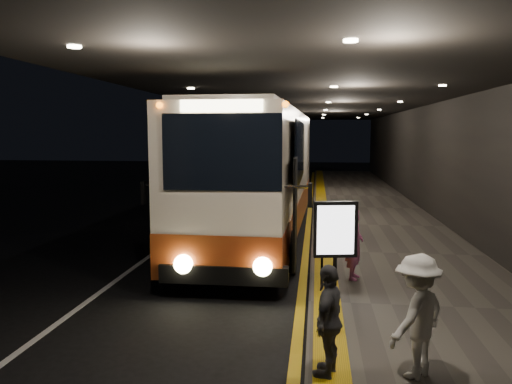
# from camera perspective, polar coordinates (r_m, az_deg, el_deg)

# --- Properties ---
(ground) EXTENTS (90.00, 90.00, 0.00)m
(ground) POSITION_cam_1_polar(r_m,az_deg,el_deg) (12.94, -4.98, -7.95)
(ground) COLOR black
(lane_line_white) EXTENTS (0.12, 50.00, 0.01)m
(lane_line_white) POSITION_cam_1_polar(r_m,az_deg,el_deg) (18.10, -7.30, -3.74)
(lane_line_white) COLOR silver
(lane_line_white) RESTS_ON ground
(kerb_stripe_yellow) EXTENTS (0.18, 50.00, 0.01)m
(kerb_stripe_yellow) POSITION_cam_1_polar(r_m,az_deg,el_deg) (17.56, 5.98, -4.05)
(kerb_stripe_yellow) COLOR gold
(kerb_stripe_yellow) RESTS_ON ground
(sidewalk) EXTENTS (4.50, 50.00, 0.15)m
(sidewalk) POSITION_cam_1_polar(r_m,az_deg,el_deg) (17.67, 13.80, -3.90)
(sidewalk) COLOR #514C44
(sidewalk) RESTS_ON ground
(tactile_strip) EXTENTS (0.50, 50.00, 0.01)m
(tactile_strip) POSITION_cam_1_polar(r_m,az_deg,el_deg) (17.53, 7.62, -3.58)
(tactile_strip) COLOR gold
(tactile_strip) RESTS_ON sidewalk
(terminal_wall) EXTENTS (0.10, 50.00, 6.00)m
(terminal_wall) POSITION_cam_1_polar(r_m,az_deg,el_deg) (17.80, 21.31, 5.38)
(terminal_wall) COLOR black
(terminal_wall) RESTS_ON ground
(support_columns) EXTENTS (0.80, 24.80, 4.40)m
(support_columns) POSITION_cam_1_polar(r_m,az_deg,el_deg) (16.79, -7.26, 3.00)
(support_columns) COLOR black
(support_columns) RESTS_ON ground
(canopy) EXTENTS (9.00, 50.00, 0.40)m
(canopy) POSITION_cam_1_polar(r_m,az_deg,el_deg) (17.30, 6.67, 11.07)
(canopy) COLOR black
(canopy) RESTS_ON support_columns
(coach_main) EXTENTS (2.89, 12.58, 3.90)m
(coach_main) POSITION_cam_1_polar(r_m,az_deg,el_deg) (15.47, 0.40, 1.52)
(coach_main) COLOR beige
(coach_main) RESTS_ON ground
(coach_second) EXTENTS (2.80, 12.02, 3.76)m
(coach_second) POSITION_cam_1_polar(r_m,az_deg,el_deg) (30.74, 3.62, 3.97)
(coach_second) COLOR beige
(coach_second) RESTS_ON ground
(passenger_boarding) EXTENTS (0.47, 0.62, 1.53)m
(passenger_boarding) POSITION_cam_1_polar(r_m,az_deg,el_deg) (10.95, 11.20, -5.84)
(passenger_boarding) COLOR #BB578C
(passenger_boarding) RESTS_ON sidewalk
(passenger_waiting_white) EXTENTS (1.04, 1.10, 1.60)m
(passenger_waiting_white) POSITION_cam_1_polar(r_m,az_deg,el_deg) (6.88, 17.95, -13.32)
(passenger_waiting_white) COLOR beige
(passenger_waiting_white) RESTS_ON sidewalk
(passenger_waiting_grey) EXTENTS (0.67, 0.95, 1.47)m
(passenger_waiting_grey) POSITION_cam_1_polar(r_m,az_deg,el_deg) (6.68, 8.33, -14.29)
(passenger_waiting_grey) COLOR #444348
(passenger_waiting_grey) RESTS_ON sidewalk
(bag_polka) EXTENTS (0.28, 0.17, 0.31)m
(bag_polka) POSITION_cam_1_polar(r_m,az_deg,el_deg) (9.19, 18.15, -12.46)
(bag_polka) COLOR black
(bag_polka) RESTS_ON sidewalk
(info_sign) EXTENTS (0.86, 0.26, 1.81)m
(info_sign) POSITION_cam_1_polar(r_m,az_deg,el_deg) (9.87, 9.08, -4.46)
(info_sign) COLOR black
(info_sign) RESTS_ON sidewalk
(stanchion_post) EXTENTS (0.05, 0.05, 1.14)m
(stanchion_post) POSITION_cam_1_polar(r_m,az_deg,el_deg) (10.25, 7.55, -7.75)
(stanchion_post) COLOR black
(stanchion_post) RESTS_ON sidewalk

